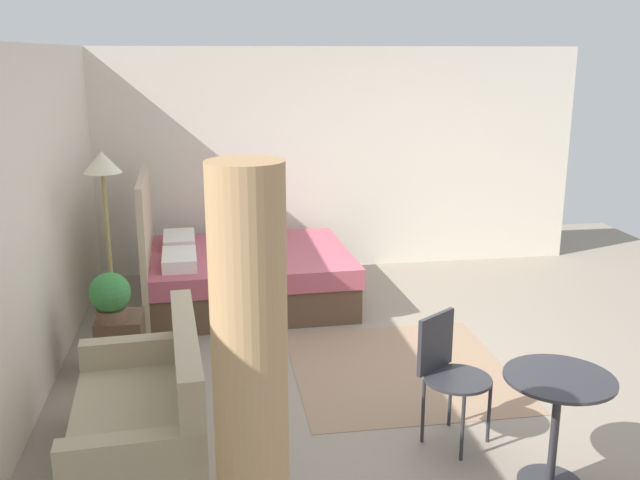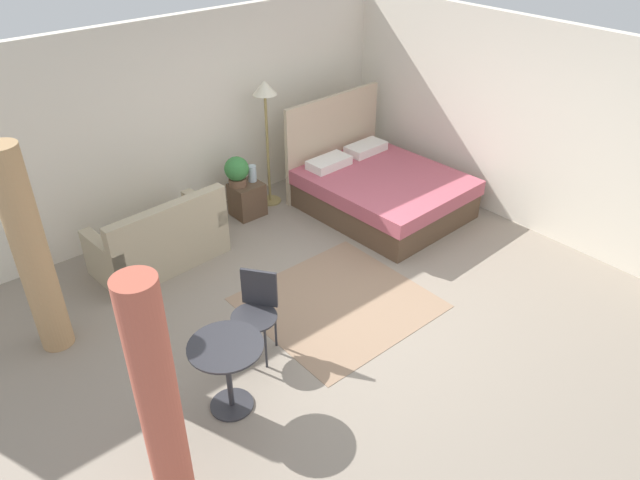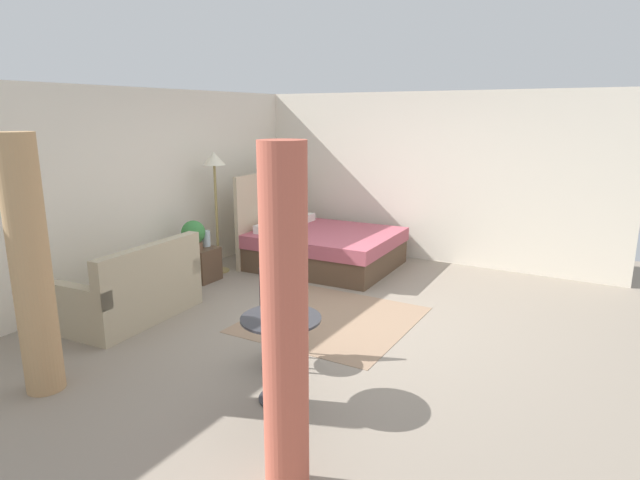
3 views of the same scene
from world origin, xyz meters
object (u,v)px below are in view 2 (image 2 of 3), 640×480
object	(u,v)px
bed	(379,189)
cafe_chair_near_window	(257,306)
nightstand	(247,199)
balcony_table	(227,365)
vase	(252,173)
couch	(161,243)
potted_plant	(237,171)
floor_lamp	(265,104)

from	to	relation	value
bed	cafe_chair_near_window	xyz separation A→B (m)	(-2.88, -1.20, 0.21)
nightstand	balcony_table	bearing A→B (deg)	-127.24
vase	balcony_table	world-z (taller)	balcony_table
nightstand	cafe_chair_near_window	size ratio (longest dim) A/B	0.54
couch	cafe_chair_near_window	world-z (taller)	couch
bed	vase	world-z (taller)	bed
vase	nightstand	bearing A→B (deg)	-170.82
cafe_chair_near_window	potted_plant	bearing A→B (deg)	59.85
balcony_table	cafe_chair_near_window	world-z (taller)	cafe_chair_near_window
couch	balcony_table	size ratio (longest dim) A/B	2.18
potted_plant	balcony_table	xyz separation A→B (m)	(-1.95, -2.74, -0.18)
nightstand	floor_lamp	size ratio (longest dim) A/B	0.26
couch	potted_plant	xyz separation A→B (m)	(1.34, 0.35, 0.38)
potted_plant	balcony_table	world-z (taller)	potted_plant
bed	balcony_table	xyz separation A→B (m)	(-3.50, -1.65, 0.18)
vase	cafe_chair_near_window	size ratio (longest dim) A/B	0.26
potted_plant	cafe_chair_near_window	world-z (taller)	potted_plant
couch	balcony_table	bearing A→B (deg)	-104.46
floor_lamp	cafe_chair_near_window	size ratio (longest dim) A/B	2.02
potted_plant	floor_lamp	xyz separation A→B (m)	(0.55, 0.06, 0.75)
bed	floor_lamp	bearing A→B (deg)	130.99
bed	balcony_table	world-z (taller)	bed
bed	cafe_chair_near_window	size ratio (longest dim) A/B	2.46
nightstand	floor_lamp	distance (m)	1.28
cafe_chair_near_window	vase	bearing A→B (deg)	55.64
floor_lamp	balcony_table	bearing A→B (deg)	-131.76
vase	potted_plant	bearing A→B (deg)	174.04
nightstand	potted_plant	distance (m)	0.45
vase	cafe_chair_near_window	distance (m)	2.75
couch	balcony_table	distance (m)	2.48
floor_lamp	cafe_chair_near_window	world-z (taller)	floor_lamp
potted_plant	balcony_table	size ratio (longest dim) A/B	0.56
potted_plant	vase	distance (m)	0.24
nightstand	balcony_table	size ratio (longest dim) A/B	0.65
couch	floor_lamp	bearing A→B (deg)	12.37
vase	floor_lamp	xyz separation A→B (m)	(0.33, 0.08, 0.85)
couch	bed	bearing A→B (deg)	-14.31
bed	balcony_table	size ratio (longest dim) A/B	2.97
balcony_table	bed	bearing A→B (deg)	25.28
couch	balcony_table	xyz separation A→B (m)	(-0.62, -2.39, 0.20)
bed	nightstand	world-z (taller)	bed
bed	vase	size ratio (longest dim) A/B	9.53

